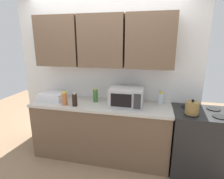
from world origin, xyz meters
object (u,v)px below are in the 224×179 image
dish_rack (53,96)px  bottle_clear_tall (161,98)px  kettle (192,108)px  stove_range (199,141)px  bottle_soy_dark (75,100)px  bottle_green_oil (95,96)px  microwave (126,97)px  bottle_spice_jar (65,99)px

dish_rack → bottle_clear_tall: (1.70, 0.20, 0.03)m
kettle → bottle_clear_tall: size_ratio=1.06×
stove_range → kettle: kettle is taller
bottle_clear_tall → dish_rack: bearing=-173.2°
kettle → bottle_soy_dark: bearing=-179.0°
dish_rack → bottle_green_oil: (0.71, 0.06, 0.04)m
kettle → microwave: size_ratio=0.42×
stove_range → kettle: (-0.17, -0.14, 0.54)m
dish_rack → kettle: bearing=-4.4°
stove_range → bottle_spice_jar: (-1.95, -0.16, 0.55)m
bottle_clear_tall → microwave: bearing=-155.7°
bottle_green_oil → bottle_spice_jar: 0.47m
dish_rack → bottle_green_oil: 0.71m
bottle_clear_tall → bottle_green_oil: bearing=-172.1°
stove_range → dish_rack: (-2.26, 0.02, 0.51)m
bottle_green_oil → bottle_clear_tall: bearing=7.9°
kettle → bottle_soy_dark: 1.62m
kettle → bottle_green_oil: size_ratio=0.96×
microwave → bottle_green_oil: 0.51m
bottle_soy_dark → bottle_green_oil: size_ratio=0.95×
bottle_green_oil → bottle_spice_jar: bearing=-148.3°
bottle_green_oil → stove_range: bearing=-3.1°
bottle_green_oil → bottle_spice_jar: bottle_green_oil is taller
microwave → bottle_clear_tall: 0.54m
stove_range → microwave: (-1.05, 0.00, 0.59)m
microwave → bottle_green_oil: bearing=170.6°
stove_range → bottle_soy_dark: 1.88m
kettle → bottle_green_oil: (-1.38, 0.22, 0.00)m
kettle → bottle_spice_jar: size_ratio=0.97×
bottle_spice_jar → bottle_soy_dark: bearing=-1.4°
stove_range → bottle_soy_dark: bottle_soy_dark is taller
microwave → bottle_green_oil: microwave is taller
bottle_green_oil → bottle_spice_jar: size_ratio=1.01×
kettle → microwave: (-0.88, 0.14, 0.04)m
stove_range → microwave: 1.20m
stove_range → bottle_green_oil: bearing=176.9°
bottle_soy_dark → stove_range: bearing=5.3°
bottle_clear_tall → bottle_spice_jar: (-1.40, -0.39, 0.01)m
stove_range → kettle: bearing=-140.5°
bottle_clear_tall → bottle_spice_jar: size_ratio=0.92×
kettle → bottle_soy_dark: kettle is taller
microwave → bottle_soy_dark: bearing=-167.3°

